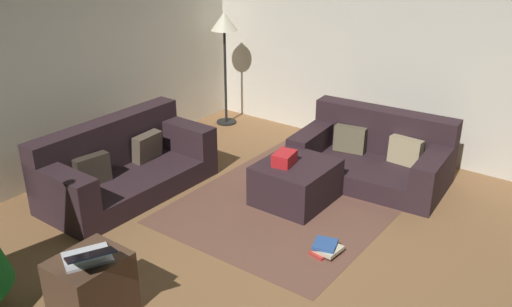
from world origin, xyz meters
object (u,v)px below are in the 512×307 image
Objects in this scene: couch_left at (123,166)px; corner_lamp at (224,30)px; gift_box at (284,158)px; laptop at (88,256)px; tv_remote at (284,159)px; side_table at (92,288)px; couch_right at (374,155)px; ottoman at (296,182)px; book_stack at (326,248)px.

corner_lamp reaches higher than couch_left.
gift_box is 2.36m from laptop.
side_table is (-2.40, 0.09, -0.18)m from tv_remote.
couch_right is 1.22m from gift_box.
couch_right is 1.08m from ottoman.
couch_left reaches higher than laptop.
laptop is (-3.44, 0.58, 0.30)m from couch_right.
laptop is at bearing 176.03° from ottoman.
couch_left is at bearing 43.19° from laptop.
couch_right is 10.64× the size of tv_remote.
book_stack is (-0.64, -0.89, -0.39)m from tv_remote.
corner_lamp reaches higher than laptop.
gift_box reaches higher than tv_remote.
corner_lamp is at bearing 56.19° from ottoman.
laptop reaches higher than gift_box.
tv_remote is at bearing 121.94° from couch_left.
side_table is (-3.41, 0.64, -0.01)m from couch_right.
gift_box is at bearing 61.11° from couch_right.
side_table is at bearing 43.28° from couch_left.
side_table is at bearing 174.55° from ottoman.
corner_lamp is (3.82, 1.88, 0.75)m from laptop.
couch_left is at bearing 144.94° from tv_remote.
ottoman is 0.31m from gift_box.
laptop is at bearing -153.74° from corner_lamp.
gift_box is 0.49× the size of laptop.
side_table is at bearing 63.37° from laptop.
laptop is (-2.44, 0.17, 0.36)m from ottoman.
tv_remote is 1.16m from book_stack.
book_stack is 3.69m from corner_lamp.
side_table is 0.32m from laptop.
couch_left reaches higher than ottoman.
laptop is at bearing 178.03° from gift_box.
couch_left reaches higher than gift_box.
side_table is at bearing -158.41° from tv_remote.
gift_box is 1.10m from book_stack.
corner_lamp is at bearing 77.83° from tv_remote.
gift_box is (-0.09, 0.09, 0.28)m from ottoman.
ottoman is 1.46× the size of laptop.
couch_right is at bearing 133.96° from couch_left.
side_table is (-2.32, 0.14, -0.24)m from gift_box.
couch_left reaches higher than couch_right.
tv_remote is (0.89, -1.48, 0.14)m from couch_left.
couch_right reaches higher than tv_remote.
couch_right is 3.27× the size of side_table.
couch_right reaches higher than book_stack.
couch_left is 5.90× the size of book_stack.
ottoman is at bearing -61.94° from tv_remote.
side_table is at bearing 150.94° from book_stack.
book_stack is at bearing -27.12° from laptop.
book_stack is (-0.65, -0.75, -0.17)m from ottoman.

